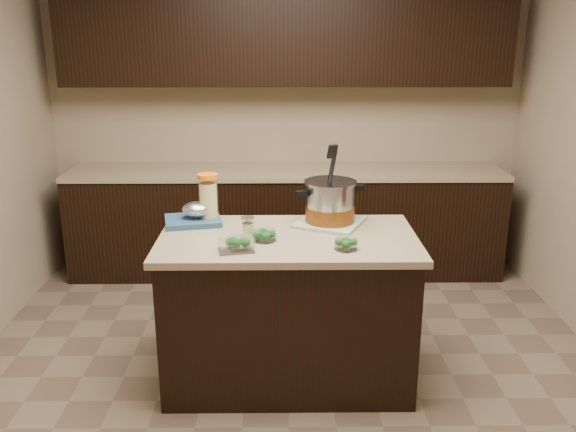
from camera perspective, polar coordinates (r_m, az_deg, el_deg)
name	(u,v)px	position (r m, az deg, el deg)	size (l,w,h in m)	color
ground_plane	(288,376)	(3.83, 0.00, -14.72)	(4.00, 4.00, 0.00)	brown
room_shell	(288,90)	(3.27, 0.00, 11.71)	(4.04, 4.04, 2.72)	tan
back_cabinets	(286,163)	(5.11, -0.21, 4.94)	(3.60, 0.63, 2.33)	black
island	(288,308)	(3.62, 0.00, -8.62)	(1.46, 0.81, 0.90)	black
dish_towel	(330,222)	(3.66, 3.92, -0.59)	(0.36, 0.36, 0.02)	#5F8559
stock_pot	(330,204)	(3.63, 3.95, 1.12)	(0.42, 0.40, 0.44)	#B7B7BC
lemonade_pitcher	(208,200)	(3.68, -7.46, 1.47)	(0.14, 0.14, 0.29)	#D6CA83
mason_jar	(248,227)	(3.43, -3.76, -1.07)	(0.09, 0.09, 0.12)	#D6CA83
broccoli_tub_left	(265,236)	(3.37, -2.20, -1.85)	(0.14, 0.14, 0.06)	silver
broccoli_tub_right	(346,245)	(3.25, 5.45, -2.67)	(0.16, 0.16, 0.06)	silver
broccoli_tub_rect	(236,245)	(3.23, -4.89, -2.75)	(0.21, 0.17, 0.07)	silver
blue_tray	(194,216)	(3.70, -8.75, -0.04)	(0.37, 0.32, 0.12)	navy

